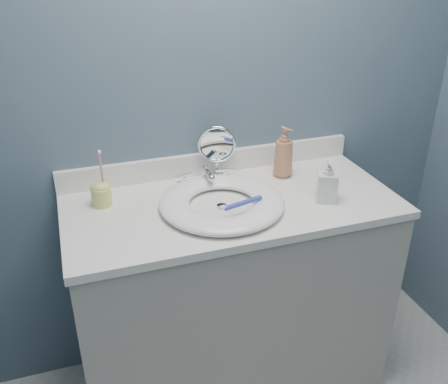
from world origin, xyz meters
name	(u,v)px	position (x,y,z in m)	size (l,w,h in m)	color
back_wall	(209,96)	(0.00, 1.25, 1.20)	(2.20, 0.02, 2.40)	#4A5D6F
vanity_cabinet	(231,299)	(0.00, 0.97, 0.42)	(1.20, 0.55, 0.85)	#A3A095
countertop	(232,205)	(0.00, 0.97, 0.86)	(1.22, 0.57, 0.03)	white
backsplash	(211,163)	(0.00, 1.24, 0.93)	(1.22, 0.02, 0.09)	white
basin	(222,203)	(-0.05, 0.94, 0.90)	(0.45, 0.45, 0.04)	white
drain	(222,206)	(-0.05, 0.94, 0.88)	(0.04, 0.04, 0.01)	silver
faucet	(206,178)	(-0.05, 1.14, 0.91)	(0.25, 0.13, 0.07)	silver
makeup_mirror	(217,150)	(0.01, 1.18, 1.00)	(0.15, 0.09, 0.22)	silver
soap_bottle_amber	(284,152)	(0.27, 1.12, 0.98)	(0.08, 0.08, 0.21)	#AC734D
soap_bottle_clear	(327,180)	(0.33, 0.88, 0.96)	(0.07, 0.07, 0.16)	silver
toothbrush_holder	(101,193)	(-0.45, 1.10, 0.93)	(0.07, 0.07, 0.21)	#D6D86C
toothbrush_lying	(241,203)	(0.00, 0.87, 0.92)	(0.17, 0.06, 0.02)	#363DC2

